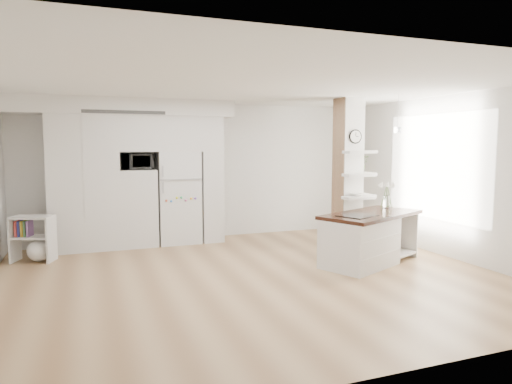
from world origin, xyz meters
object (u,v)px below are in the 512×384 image
kitchen_island (364,238)px  bookshelf (35,242)px  floor_plant_a (385,235)px  refrigerator (178,197)px

kitchen_island → bookshelf: size_ratio=2.67×
bookshelf → floor_plant_a: size_ratio=1.45×
kitchen_island → floor_plant_a: bearing=15.0°
kitchen_island → bookshelf: bearing=133.1°
kitchen_island → floor_plant_a: 1.27m
kitchen_island → bookshelf: kitchen_island is taller
floor_plant_a → refrigerator: bearing=151.0°
refrigerator → bookshelf: (-2.45, -0.65, -0.55)m
bookshelf → floor_plant_a: bookshelf is taller
refrigerator → floor_plant_a: bearing=-29.0°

